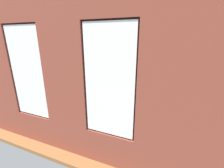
{
  "coord_description": "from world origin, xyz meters",
  "views": [
    {
      "loc": [
        -2.02,
        5.25,
        2.58
      ],
      "look_at": [
        -0.02,
        0.4,
        0.93
      ],
      "focal_mm": 24.0,
      "sensor_mm": 36.0,
      "label": 1
    }
  ],
  "objects_px": {
    "potted_plant_near_tv": "(59,84)",
    "potted_plant_by_left_couch": "(169,90)",
    "candle_jar": "(115,93)",
    "table_plant_small": "(104,91)",
    "couch_left": "(179,104)",
    "media_console": "(66,87)",
    "potted_plant_between_couches": "(135,128)",
    "cup_ceramic": "(126,93)",
    "tv_flatscreen": "(65,74)",
    "coffee_table": "(115,96)",
    "remote_silver": "(112,93)",
    "potted_plant_mid_room_small": "(146,91)",
    "potted_plant_corner_far_left": "(192,139)",
    "remote_black": "(117,96)",
    "couch_by_window": "(83,123)"
  },
  "relations": [
    {
      "from": "candle_jar",
      "to": "remote_silver",
      "type": "xyz_separation_m",
      "value": [
        0.18,
        -0.11,
        -0.04
      ]
    },
    {
      "from": "couch_by_window",
      "to": "potted_plant_mid_room_small",
      "type": "height_order",
      "value": "couch_by_window"
    },
    {
      "from": "coffee_table",
      "to": "remote_black",
      "type": "bearing_deg",
      "value": 129.74
    },
    {
      "from": "remote_silver",
      "to": "potted_plant_by_left_couch",
      "type": "bearing_deg",
      "value": 155.5
    },
    {
      "from": "cup_ceramic",
      "to": "remote_black",
      "type": "distance_m",
      "value": 0.4
    },
    {
      "from": "tv_flatscreen",
      "to": "potted_plant_near_tv",
      "type": "xyz_separation_m",
      "value": [
        -0.55,
        1.04,
        -0.17
      ]
    },
    {
      "from": "candle_jar",
      "to": "tv_flatscreen",
      "type": "bearing_deg",
      "value": -9.72
    },
    {
      "from": "couch_left",
      "to": "potted_plant_between_couches",
      "type": "bearing_deg",
      "value": -27.41
    },
    {
      "from": "remote_silver",
      "to": "tv_flatscreen",
      "type": "distance_m",
      "value": 2.67
    },
    {
      "from": "couch_by_window",
      "to": "media_console",
      "type": "xyz_separation_m",
      "value": [
        2.64,
        -2.57,
        -0.08
      ]
    },
    {
      "from": "table_plant_small",
      "to": "media_console",
      "type": "height_order",
      "value": "table_plant_small"
    },
    {
      "from": "potted_plant_between_couches",
      "to": "potted_plant_near_tv",
      "type": "bearing_deg",
      "value": -22.79
    },
    {
      "from": "remote_black",
      "to": "potted_plant_between_couches",
      "type": "height_order",
      "value": "potted_plant_between_couches"
    },
    {
      "from": "couch_left",
      "to": "table_plant_small",
      "type": "bearing_deg",
      "value": -85.76
    },
    {
      "from": "cup_ceramic",
      "to": "remote_silver",
      "type": "distance_m",
      "value": 0.57
    },
    {
      "from": "cup_ceramic",
      "to": "potted_plant_mid_room_small",
      "type": "relative_size",
      "value": 0.18
    },
    {
      "from": "table_plant_small",
      "to": "media_console",
      "type": "bearing_deg",
      "value": -14.33
    },
    {
      "from": "table_plant_small",
      "to": "potted_plant_near_tv",
      "type": "bearing_deg",
      "value": 13.59
    },
    {
      "from": "tv_flatscreen",
      "to": "remote_silver",
      "type": "bearing_deg",
      "value": 171.92
    },
    {
      "from": "coffee_table",
      "to": "remote_silver",
      "type": "relative_size",
      "value": 8.36
    },
    {
      "from": "table_plant_small",
      "to": "potted_plant_corner_far_left",
      "type": "relative_size",
      "value": 0.18
    },
    {
      "from": "table_plant_small",
      "to": "remote_silver",
      "type": "xyz_separation_m",
      "value": [
        -0.25,
        -0.23,
        -0.13
      ]
    },
    {
      "from": "cup_ceramic",
      "to": "potted_plant_corner_far_left",
      "type": "relative_size",
      "value": 0.08
    },
    {
      "from": "potted_plant_near_tv",
      "to": "couch_left",
      "type": "bearing_deg",
      "value": -170.23
    },
    {
      "from": "tv_flatscreen",
      "to": "table_plant_small",
      "type": "bearing_deg",
      "value": 165.61
    },
    {
      "from": "candle_jar",
      "to": "table_plant_small",
      "type": "height_order",
      "value": "table_plant_small"
    },
    {
      "from": "cup_ceramic",
      "to": "potted_plant_by_left_couch",
      "type": "bearing_deg",
      "value": -137.63
    },
    {
      "from": "tv_flatscreen",
      "to": "potted_plant_between_couches",
      "type": "bearing_deg",
      "value": 148.24
    },
    {
      "from": "remote_black",
      "to": "media_console",
      "type": "height_order",
      "value": "media_console"
    },
    {
      "from": "potted_plant_near_tv",
      "to": "potted_plant_by_left_couch",
      "type": "distance_m",
      "value": 4.68
    },
    {
      "from": "couch_left",
      "to": "tv_flatscreen",
      "type": "xyz_separation_m",
      "value": [
        5.11,
        -0.26,
        0.58
      ]
    },
    {
      "from": "remote_black",
      "to": "potted_plant_between_couches",
      "type": "distance_m",
      "value": 2.26
    },
    {
      "from": "couch_by_window",
      "to": "potted_plant_between_couches",
      "type": "distance_m",
      "value": 1.45
    },
    {
      "from": "coffee_table",
      "to": "remote_silver",
      "type": "xyz_separation_m",
      "value": [
        0.18,
        -0.11,
        0.06
      ]
    },
    {
      "from": "couch_left",
      "to": "potted_plant_corner_far_left",
      "type": "xyz_separation_m",
      "value": [
        -0.15,
        2.42,
        0.33
      ]
    },
    {
      "from": "media_console",
      "to": "potted_plant_mid_room_small",
      "type": "relative_size",
      "value": 1.97
    },
    {
      "from": "potted_plant_near_tv",
      "to": "potted_plant_between_couches",
      "type": "bearing_deg",
      "value": 157.21
    },
    {
      "from": "potted_plant_between_couches",
      "to": "potted_plant_mid_room_small",
      "type": "relative_size",
      "value": 1.72
    },
    {
      "from": "candle_jar",
      "to": "table_plant_small",
      "type": "xyz_separation_m",
      "value": [
        0.43,
        0.13,
        0.08
      ]
    },
    {
      "from": "potted_plant_corner_far_left",
      "to": "media_console",
      "type": "bearing_deg",
      "value": -26.94
    },
    {
      "from": "cup_ceramic",
      "to": "tv_flatscreen",
      "type": "xyz_separation_m",
      "value": [
        3.17,
        -0.33,
        0.43
      ]
    },
    {
      "from": "couch_by_window",
      "to": "potted_plant_by_left_couch",
      "type": "bearing_deg",
      "value": -119.5
    },
    {
      "from": "media_console",
      "to": "potted_plant_between_couches",
      "type": "xyz_separation_m",
      "value": [
        -4.08,
        2.52,
        0.26
      ]
    },
    {
      "from": "cup_ceramic",
      "to": "potted_plant_between_couches",
      "type": "xyz_separation_m",
      "value": [
        -0.9,
        2.2,
        0.03
      ]
    },
    {
      "from": "couch_left",
      "to": "media_console",
      "type": "relative_size",
      "value": 1.53
    },
    {
      "from": "table_plant_small",
      "to": "potted_plant_by_left_couch",
      "type": "relative_size",
      "value": 0.47
    },
    {
      "from": "potted_plant_between_couches",
      "to": "coffee_table",
      "type": "bearing_deg",
      "value": -57.7
    },
    {
      "from": "cup_ceramic",
      "to": "couch_by_window",
      "type": "bearing_deg",
      "value": 76.73
    },
    {
      "from": "couch_left",
      "to": "table_plant_small",
      "type": "xyz_separation_m",
      "value": [
        2.75,
        0.35,
        0.23
      ]
    },
    {
      "from": "potted_plant_between_couches",
      "to": "potted_plant_by_left_couch",
      "type": "bearing_deg",
      "value": -99.94
    }
  ]
}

